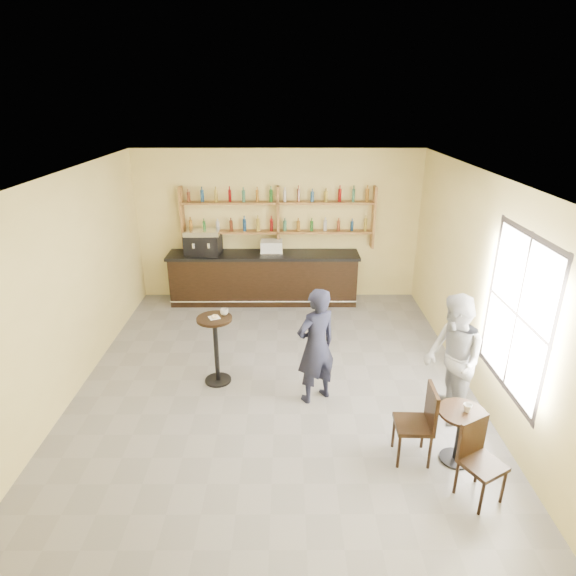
{
  "coord_description": "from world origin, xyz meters",
  "views": [
    {
      "loc": [
        0.18,
        -6.51,
        4.19
      ],
      "look_at": [
        0.2,
        0.8,
        1.25
      ],
      "focal_mm": 30.0,
      "sensor_mm": 36.0,
      "label": 1
    }
  ],
  "objects_px": {
    "bar_counter": "(264,278)",
    "chair_south": "(483,464)",
    "espresso_machine": "(203,242)",
    "patron_second": "(453,359)",
    "pedestal_table": "(216,350)",
    "man_main": "(316,346)",
    "chair_west": "(413,424)",
    "pastry_case": "(272,247)",
    "cafe_table": "(459,436)"
  },
  "relations": [
    {
      "from": "bar_counter",
      "to": "chair_south",
      "type": "xyz_separation_m",
      "value": [
        2.62,
        -5.54,
        -0.07
      ]
    },
    {
      "from": "espresso_machine",
      "to": "patron_second",
      "type": "bearing_deg",
      "value": -40.25
    },
    {
      "from": "espresso_machine",
      "to": "chair_south",
      "type": "xyz_separation_m",
      "value": [
        3.87,
        -5.54,
        -0.88
      ]
    },
    {
      "from": "pedestal_table",
      "to": "chair_south",
      "type": "relative_size",
      "value": 1.17
    },
    {
      "from": "espresso_machine",
      "to": "man_main",
      "type": "relative_size",
      "value": 0.41
    },
    {
      "from": "chair_west",
      "to": "chair_south",
      "type": "height_order",
      "value": "chair_west"
    },
    {
      "from": "pastry_case",
      "to": "cafe_table",
      "type": "bearing_deg",
      "value": -73.26
    },
    {
      "from": "man_main",
      "to": "chair_south",
      "type": "height_order",
      "value": "man_main"
    },
    {
      "from": "man_main",
      "to": "chair_south",
      "type": "xyz_separation_m",
      "value": [
        1.71,
        -1.91,
        -0.41
      ]
    },
    {
      "from": "patron_second",
      "to": "bar_counter",
      "type": "bearing_deg",
      "value": -149.12
    },
    {
      "from": "espresso_machine",
      "to": "cafe_table",
      "type": "relative_size",
      "value": 1.01
    },
    {
      "from": "cafe_table",
      "to": "chair_west",
      "type": "xyz_separation_m",
      "value": [
        -0.55,
        0.05,
        0.14
      ]
    },
    {
      "from": "cafe_table",
      "to": "patron_second",
      "type": "height_order",
      "value": "patron_second"
    },
    {
      "from": "bar_counter",
      "to": "pedestal_table",
      "type": "distance_m",
      "value": 3.22
    },
    {
      "from": "pedestal_table",
      "to": "chair_west",
      "type": "relative_size",
      "value": 1.1
    },
    {
      "from": "pastry_case",
      "to": "pedestal_table",
      "type": "bearing_deg",
      "value": -112.74
    },
    {
      "from": "bar_counter",
      "to": "pastry_case",
      "type": "distance_m",
      "value": 0.71
    },
    {
      "from": "bar_counter",
      "to": "pastry_case",
      "type": "height_order",
      "value": "pastry_case"
    },
    {
      "from": "cafe_table",
      "to": "patron_second",
      "type": "distance_m",
      "value": 1.04
    },
    {
      "from": "pedestal_table",
      "to": "cafe_table",
      "type": "relative_size",
      "value": 1.54
    },
    {
      "from": "bar_counter",
      "to": "chair_west",
      "type": "relative_size",
      "value": 4.02
    },
    {
      "from": "chair_west",
      "to": "patron_second",
      "type": "relative_size",
      "value": 0.55
    },
    {
      "from": "chair_west",
      "to": "man_main",
      "type": "bearing_deg",
      "value": -136.35
    },
    {
      "from": "man_main",
      "to": "patron_second",
      "type": "height_order",
      "value": "patron_second"
    },
    {
      "from": "bar_counter",
      "to": "espresso_machine",
      "type": "bearing_deg",
      "value": 180.0
    },
    {
      "from": "pastry_case",
      "to": "espresso_machine",
      "type": "bearing_deg",
      "value": 170.89
    },
    {
      "from": "pastry_case",
      "to": "patron_second",
      "type": "relative_size",
      "value": 0.26
    },
    {
      "from": "patron_second",
      "to": "man_main",
      "type": "bearing_deg",
      "value": -106.32
    },
    {
      "from": "patron_second",
      "to": "chair_west",
      "type": "bearing_deg",
      "value": -42.76
    },
    {
      "from": "chair_south",
      "to": "cafe_table",
      "type": "bearing_deg",
      "value": 65.72
    },
    {
      "from": "bar_counter",
      "to": "patron_second",
      "type": "xyz_separation_m",
      "value": [
        2.71,
        -4.07,
        0.36
      ]
    },
    {
      "from": "pastry_case",
      "to": "chair_west",
      "type": "relative_size",
      "value": 0.47
    },
    {
      "from": "espresso_machine",
      "to": "patron_second",
      "type": "relative_size",
      "value": 0.4
    },
    {
      "from": "bar_counter",
      "to": "patron_second",
      "type": "height_order",
      "value": "patron_second"
    },
    {
      "from": "pastry_case",
      "to": "pedestal_table",
      "type": "relative_size",
      "value": 0.42
    },
    {
      "from": "pedestal_table",
      "to": "pastry_case",
      "type": "bearing_deg",
      "value": 76.37
    },
    {
      "from": "bar_counter",
      "to": "pastry_case",
      "type": "bearing_deg",
      "value": 0.0
    },
    {
      "from": "pastry_case",
      "to": "bar_counter",
      "type": "bearing_deg",
      "value": 170.89
    },
    {
      "from": "bar_counter",
      "to": "patron_second",
      "type": "relative_size",
      "value": 2.22
    },
    {
      "from": "bar_counter",
      "to": "chair_south",
      "type": "bearing_deg",
      "value": -64.7
    },
    {
      "from": "chair_west",
      "to": "chair_south",
      "type": "xyz_separation_m",
      "value": [
        0.6,
        -0.65,
        -0.03
      ]
    },
    {
      "from": "pastry_case",
      "to": "cafe_table",
      "type": "distance_m",
      "value": 5.56
    },
    {
      "from": "espresso_machine",
      "to": "chair_west",
      "type": "distance_m",
      "value": 5.95
    },
    {
      "from": "espresso_machine",
      "to": "man_main",
      "type": "xyz_separation_m",
      "value": [
        2.16,
        -3.63,
        -0.47
      ]
    },
    {
      "from": "bar_counter",
      "to": "espresso_machine",
      "type": "height_order",
      "value": "espresso_machine"
    },
    {
      "from": "bar_counter",
      "to": "cafe_table",
      "type": "height_order",
      "value": "bar_counter"
    },
    {
      "from": "bar_counter",
      "to": "pedestal_table",
      "type": "relative_size",
      "value": 3.65
    },
    {
      "from": "cafe_table",
      "to": "man_main",
      "type": "bearing_deg",
      "value": 141.81
    },
    {
      "from": "pedestal_table",
      "to": "cafe_table",
      "type": "bearing_deg",
      "value": -29.29
    },
    {
      "from": "man_main",
      "to": "chair_west",
      "type": "height_order",
      "value": "man_main"
    }
  ]
}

